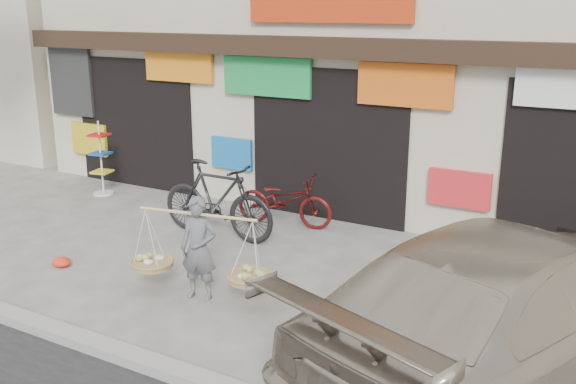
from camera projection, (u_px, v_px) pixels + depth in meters
The scene contains 9 objects.
ground at pixel (213, 288), 8.79m from camera, with size 70.00×70.00×0.00m, color gray.
kerb at pixel (107, 349), 7.10m from camera, with size 70.00×0.25×0.12m, color gray.
shophouse_block at pixel (391, 20), 13.20m from camera, with size 14.00×6.32×7.00m.
street_vendor at pixel (199, 253), 8.33m from camera, with size 1.95×0.82×1.38m.
bike_1 at pixel (217, 200), 10.57m from camera, with size 0.61×2.16×1.30m, color black.
bike_2 at pixel (284, 200), 11.19m from camera, with size 0.61×1.75×0.92m, color #4E0D0D.
suv at pixel (516, 302), 6.55m from camera, with size 3.93×5.96×1.61m.
display_rack at pixel (102, 165), 13.03m from camera, with size 0.43×0.43×1.52m.
red_bag at pixel (61, 262), 9.50m from camera, with size 0.31×0.25×0.14m, color red.
Camera 1 is at (4.87, -6.53, 3.70)m, focal length 40.00 mm.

